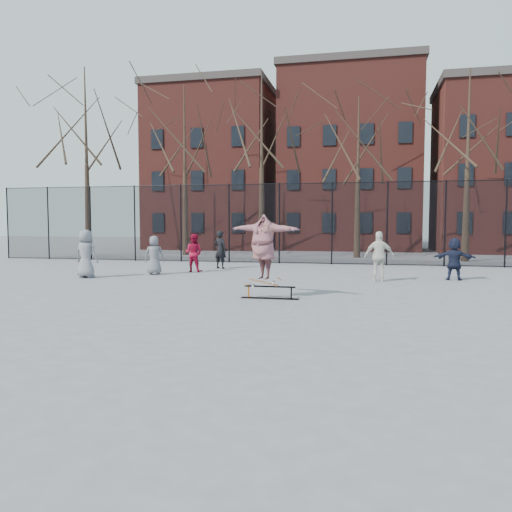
% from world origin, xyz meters
% --- Properties ---
extents(ground, '(100.00, 100.00, 0.00)m').
position_xyz_m(ground, '(0.00, 0.00, 0.00)').
color(ground, slate).
extents(skate_rail, '(1.60, 0.24, 0.35)m').
position_xyz_m(skate_rail, '(0.31, 1.75, 0.14)').
color(skate_rail, black).
rests_on(skate_rail, ground).
extents(skateboard, '(0.88, 0.21, 0.10)m').
position_xyz_m(skateboard, '(0.13, 1.75, 0.40)').
color(skateboard, brown).
rests_on(skateboard, skate_rail).
extents(skater, '(2.23, 1.30, 1.76)m').
position_xyz_m(skater, '(0.13, 1.75, 1.34)').
color(skater, '#603484').
rests_on(skater, skateboard).
extents(bystander_grey, '(0.91, 0.63, 1.80)m').
position_xyz_m(bystander_grey, '(-7.33, 5.18, 0.90)').
color(bystander_grey, slate).
rests_on(bystander_grey, ground).
extents(bystander_black, '(0.72, 0.59, 1.69)m').
position_xyz_m(bystander_black, '(-3.49, 9.75, 0.84)').
color(bystander_black, black).
rests_on(bystander_black, ground).
extents(bystander_red, '(0.82, 0.67, 1.58)m').
position_xyz_m(bystander_red, '(-4.16, 8.12, 0.79)').
color(bystander_red, maroon).
rests_on(bystander_red, ground).
extents(bystander_white, '(1.06, 0.52, 1.76)m').
position_xyz_m(bystander_white, '(3.31, 6.42, 0.88)').
color(bystander_white, silver).
rests_on(bystander_white, ground).
extents(bystander_navy, '(1.47, 0.68, 1.53)m').
position_xyz_m(bystander_navy, '(5.94, 7.38, 0.76)').
color(bystander_navy, '#1A1E34').
rests_on(bystander_navy, ground).
extents(bystander_extra, '(0.86, 0.68, 1.54)m').
position_xyz_m(bystander_extra, '(-5.33, 6.80, 0.77)').
color(bystander_extra, slate).
rests_on(bystander_extra, ground).
extents(fence, '(34.03, 0.07, 4.00)m').
position_xyz_m(fence, '(-0.01, 13.00, 2.05)').
color(fence, black).
rests_on(fence, ground).
extents(tree_row, '(33.66, 7.46, 10.67)m').
position_xyz_m(tree_row, '(-0.25, 17.15, 7.36)').
color(tree_row, black).
rests_on(tree_row, ground).
extents(rowhouses, '(29.00, 7.00, 13.00)m').
position_xyz_m(rowhouses, '(0.72, 26.00, 6.06)').
color(rowhouses, '#5D241E').
rests_on(rowhouses, ground).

